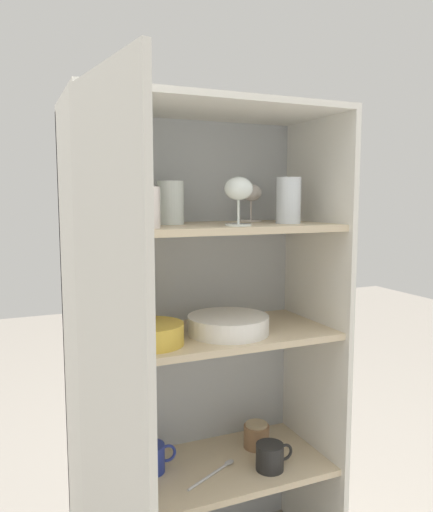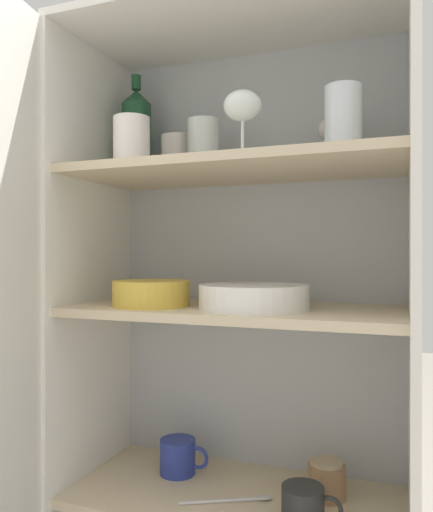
# 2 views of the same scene
# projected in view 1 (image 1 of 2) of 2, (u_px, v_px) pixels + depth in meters

# --- Properties ---
(cupboard_back_panel) EXTENTS (0.79, 0.02, 1.42)m
(cupboard_back_panel) POSITION_uv_depth(u_px,v_px,m) (186.00, 337.00, 1.67)
(cupboard_back_panel) COLOR #B2B7BC
(cupboard_back_panel) RESTS_ON ground_plane
(cupboard_side_left) EXTENTS (0.02, 0.39, 1.42)m
(cupboard_side_left) POSITION_uv_depth(u_px,v_px,m) (75.00, 371.00, 1.35)
(cupboard_side_left) COLOR white
(cupboard_side_left) RESTS_ON ground_plane
(cupboard_side_right) EXTENTS (0.02, 0.39, 1.42)m
(cupboard_side_right) POSITION_uv_depth(u_px,v_px,m) (314.00, 339.00, 1.65)
(cupboard_side_right) COLOR white
(cupboard_side_right) RESTS_ON ground_plane
(cupboard_top_panel) EXTENTS (0.79, 0.39, 0.02)m
(cupboard_top_panel) POSITION_uv_depth(u_px,v_px,m) (206.00, 108.00, 1.42)
(cupboard_top_panel) COLOR white
(cupboard_top_panel) RESTS_ON cupboard_side_left
(shelf_board_lower) EXTENTS (0.75, 0.35, 0.02)m
(shelf_board_lower) POSITION_uv_depth(u_px,v_px,m) (207.00, 471.00, 1.55)
(shelf_board_lower) COLOR beige
(shelf_board_middle) EXTENTS (0.75, 0.35, 0.02)m
(shelf_board_middle) POSITION_uv_depth(u_px,v_px,m) (207.00, 336.00, 1.49)
(shelf_board_middle) COLOR beige
(shelf_board_upper) EXTENTS (0.75, 0.35, 0.02)m
(shelf_board_upper) POSITION_uv_depth(u_px,v_px,m) (206.00, 228.00, 1.46)
(shelf_board_upper) COLOR beige
(cupboard_door) EXTENTS (0.08, 0.39, 1.42)m
(cupboard_door) POSITION_uv_depth(u_px,v_px,m) (112.00, 430.00, 1.01)
(cupboard_door) COLOR silver
(cupboard_door) RESTS_ON ground_plane
(tumbler_glass_0) EXTENTS (0.08, 0.08, 0.10)m
(tumbler_glass_0) POSITION_uv_depth(u_px,v_px,m) (136.00, 207.00, 1.46)
(tumbler_glass_0) COLOR silver
(tumbler_glass_0) RESTS_ON shelf_board_upper
(tumbler_glass_1) EXTENTS (0.08, 0.08, 0.11)m
(tumbler_glass_1) POSITION_uv_depth(u_px,v_px,m) (144.00, 207.00, 1.28)
(tumbler_glass_1) COLOR silver
(tumbler_glass_1) RESTS_ON shelf_board_upper
(tumbler_glass_2) EXTENTS (0.08, 0.08, 0.13)m
(tumbler_glass_2) POSITION_uv_depth(u_px,v_px,m) (171.00, 203.00, 1.45)
(tumbler_glass_2) COLOR white
(tumbler_glass_2) RESTS_ON shelf_board_upper
(tumbler_glass_3) EXTENTS (0.08, 0.08, 0.14)m
(tumbler_glass_3) POSITION_uv_depth(u_px,v_px,m) (288.00, 200.00, 1.50)
(tumbler_glass_3) COLOR white
(tumbler_glass_3) RESTS_ON shelf_board_upper
(wine_glass_0) EXTENTS (0.08, 0.08, 0.13)m
(wine_glass_0) POSITION_uv_depth(u_px,v_px,m) (238.00, 191.00, 1.37)
(wine_glass_0) COLOR white
(wine_glass_0) RESTS_ON shelf_board_upper
(wine_glass_1) EXTENTS (0.07, 0.07, 0.12)m
(wine_glass_1) POSITION_uv_depth(u_px,v_px,m) (251.00, 196.00, 1.63)
(wine_glass_1) COLOR silver
(wine_glass_1) RESTS_ON shelf_board_upper
(wine_bottle) EXTENTS (0.08, 0.08, 0.28)m
(wine_bottle) POSITION_uv_depth(u_px,v_px,m) (93.00, 182.00, 1.40)
(wine_bottle) COLOR #194728
(wine_bottle) RESTS_ON shelf_board_upper
(plate_stack_white) EXTENTS (0.24, 0.24, 0.05)m
(plate_stack_white) POSITION_uv_depth(u_px,v_px,m) (228.00, 324.00, 1.48)
(plate_stack_white) COLOR white
(plate_stack_white) RESTS_ON shelf_board_middle
(mixing_bowl_large) EXTENTS (0.18, 0.18, 0.06)m
(mixing_bowl_large) POSITION_uv_depth(u_px,v_px,m) (151.00, 333.00, 1.37)
(mixing_bowl_large) COLOR gold
(mixing_bowl_large) RESTS_ON shelf_board_middle
(coffee_mug_primary) EXTENTS (0.12, 0.09, 0.08)m
(coffee_mug_primary) POSITION_uv_depth(u_px,v_px,m) (270.00, 457.00, 1.53)
(coffee_mug_primary) COLOR black
(coffee_mug_primary) RESTS_ON shelf_board_lower
(coffee_mug_extra_1) EXTENTS (0.13, 0.09, 0.09)m
(coffee_mug_extra_1) POSITION_uv_depth(u_px,v_px,m) (151.00, 458.00, 1.52)
(coffee_mug_extra_1) COLOR #283893
(coffee_mug_extra_1) RESTS_ON shelf_board_lower
(storage_jar) EXTENTS (0.09, 0.09, 0.08)m
(storage_jar) POSITION_uv_depth(u_px,v_px,m) (256.00, 435.00, 1.67)
(storage_jar) COLOR #99704C
(storage_jar) RESTS_ON shelf_board_lower
(serving_spoon) EXTENTS (0.19, 0.11, 0.01)m
(serving_spoon) POSITION_uv_depth(u_px,v_px,m) (215.00, 472.00, 1.51)
(serving_spoon) COLOR silver
(serving_spoon) RESTS_ON shelf_board_lower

